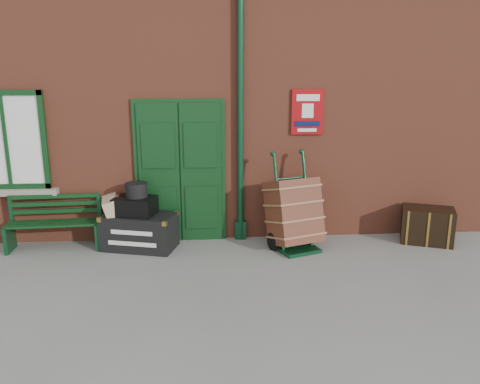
{
  "coord_description": "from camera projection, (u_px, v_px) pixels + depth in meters",
  "views": [
    {
      "loc": [
        0.14,
        -5.81,
        2.62
      ],
      "look_at": [
        0.59,
        0.6,
        1.0
      ],
      "focal_mm": 35.0,
      "sensor_mm": 36.0,
      "label": 1
    }
  ],
  "objects": [
    {
      "name": "ground",
      "position": [
        200.0,
        276.0,
        6.25
      ],
      "size": [
        80.0,
        80.0,
        0.0
      ],
      "primitive_type": "plane",
      "color": "gray",
      "rests_on": "ground"
    },
    {
      "name": "station_building",
      "position": [
        200.0,
        99.0,
        9.1
      ],
      "size": [
        10.3,
        4.3,
        4.36
      ],
      "color": "brown",
      "rests_on": "ground"
    },
    {
      "name": "bench",
      "position": [
        54.0,
        221.0,
        7.19
      ],
      "size": [
        1.4,
        0.5,
        0.85
      ],
      "rotation": [
        0.0,
        0.0,
        0.06
      ],
      "color": "#0D3314",
      "rests_on": "ground"
    },
    {
      "name": "houdini_trunk",
      "position": [
        140.0,
        231.0,
        7.2
      ],
      "size": [
        1.2,
        0.85,
        0.54
      ],
      "primitive_type": "cube",
      "rotation": [
        0.0,
        0.0,
        -0.26
      ],
      "color": "black",
      "rests_on": "ground"
    },
    {
      "name": "strongbox",
      "position": [
        135.0,
        206.0,
        7.1
      ],
      "size": [
        0.69,
        0.57,
        0.27
      ],
      "primitive_type": "cube",
      "rotation": [
        0.0,
        0.0,
        -0.26
      ],
      "color": "black",
      "rests_on": "houdini_trunk"
    },
    {
      "name": "hatbox",
      "position": [
        136.0,
        190.0,
        7.07
      ],
      "size": [
        0.4,
        0.4,
        0.22
      ],
      "primitive_type": "cylinder",
      "rotation": [
        0.0,
        0.0,
        -0.26
      ],
      "color": "black",
      "rests_on": "strongbox"
    },
    {
      "name": "suitcase_back",
      "position": [
        117.0,
        221.0,
        7.27
      ],
      "size": [
        0.53,
        0.63,
        0.81
      ],
      "primitive_type": "cube",
      "rotation": [
        0.0,
        -0.27,
        0.2
      ],
      "color": "tan",
      "rests_on": "ground"
    },
    {
      "name": "suitcase_front",
      "position": [
        129.0,
        224.0,
        7.3
      ],
      "size": [
        0.42,
        0.55,
        0.69
      ],
      "primitive_type": "cube",
      "rotation": [
        0.0,
        -0.19,
        0.2
      ],
      "color": "tan",
      "rests_on": "ground"
    },
    {
      "name": "porter_trolley",
      "position": [
        294.0,
        213.0,
        7.14
      ],
      "size": [
        0.93,
        0.96,
        1.46
      ],
      "rotation": [
        0.0,
        0.0,
        0.36
      ],
      "color": "#0D361D",
      "rests_on": "ground"
    },
    {
      "name": "dark_trunk",
      "position": [
        427.0,
        225.0,
        7.46
      ],
      "size": [
        0.91,
        0.76,
        0.56
      ],
      "primitive_type": "cube",
      "rotation": [
        0.0,
        0.0,
        -0.37
      ],
      "color": "black",
      "rests_on": "ground"
    }
  ]
}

